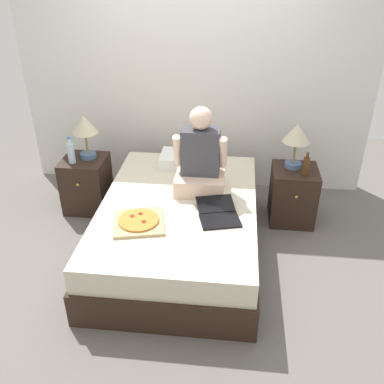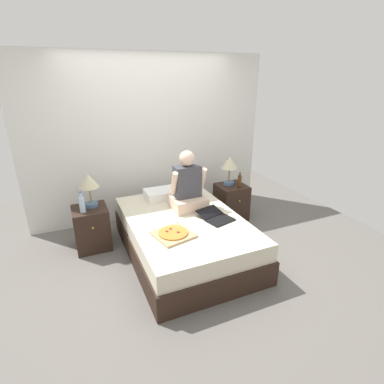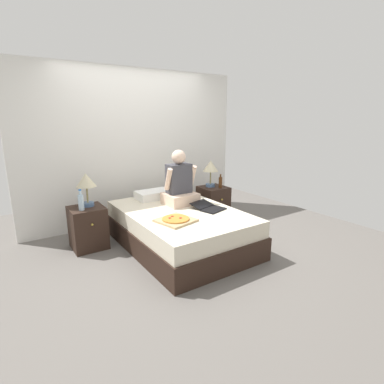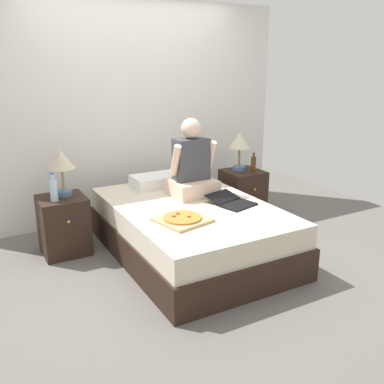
# 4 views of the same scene
# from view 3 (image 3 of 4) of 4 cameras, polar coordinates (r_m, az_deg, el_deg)

# --- Properties ---
(ground_plane) EXTENTS (5.78, 5.78, 0.00)m
(ground_plane) POSITION_cam_3_polar(r_m,az_deg,el_deg) (4.25, -2.25, -10.07)
(ground_plane) COLOR #66605B
(wall_back) EXTENTS (3.78, 0.12, 2.50)m
(wall_back) POSITION_cam_3_polar(r_m,az_deg,el_deg) (5.13, -10.59, 8.41)
(wall_back) COLOR silver
(wall_back) RESTS_ON ground
(bed) EXTENTS (1.39, 2.04, 0.51)m
(bed) POSITION_cam_3_polar(r_m,az_deg,el_deg) (4.15, -2.29, -6.89)
(bed) COLOR black
(bed) RESTS_ON ground
(nightstand_left) EXTENTS (0.44, 0.47, 0.57)m
(nightstand_left) POSITION_cam_3_polar(r_m,az_deg,el_deg) (4.31, -19.19, -6.42)
(nightstand_left) COLOR black
(nightstand_left) RESTS_ON ground
(lamp_on_left_nightstand) EXTENTS (0.26, 0.26, 0.45)m
(lamp_on_left_nightstand) POSITION_cam_3_polar(r_m,az_deg,el_deg) (4.20, -19.52, 1.74)
(lamp_on_left_nightstand) COLOR #4C6B93
(lamp_on_left_nightstand) RESTS_ON nightstand_left
(water_bottle) EXTENTS (0.07, 0.07, 0.28)m
(water_bottle) POSITION_cam_3_polar(r_m,az_deg,el_deg) (4.09, -20.39, -1.76)
(water_bottle) COLOR silver
(water_bottle) RESTS_ON nightstand_left
(nightstand_right) EXTENTS (0.44, 0.47, 0.57)m
(nightstand_right) POSITION_cam_3_polar(r_m,az_deg,el_deg) (5.22, 4.05, -2.08)
(nightstand_right) COLOR black
(nightstand_right) RESTS_ON ground
(lamp_on_right_nightstand) EXTENTS (0.26, 0.26, 0.45)m
(lamp_on_right_nightstand) POSITION_cam_3_polar(r_m,az_deg,el_deg) (5.10, 3.56, 4.61)
(lamp_on_right_nightstand) COLOR #4C6B93
(lamp_on_right_nightstand) RESTS_ON nightstand_right
(beer_bottle) EXTENTS (0.06, 0.06, 0.23)m
(beer_bottle) POSITION_cam_3_polar(r_m,az_deg,el_deg) (5.09, 5.44, 1.91)
(beer_bottle) COLOR #512D14
(beer_bottle) RESTS_ON nightstand_right
(pillow) EXTENTS (0.52, 0.34, 0.12)m
(pillow) POSITION_cam_3_polar(r_m,az_deg,el_deg) (4.66, -7.32, -0.49)
(pillow) COLOR white
(pillow) RESTS_ON bed
(person_seated) EXTENTS (0.47, 0.40, 0.78)m
(person_seated) POSITION_cam_3_polar(r_m,az_deg,el_deg) (4.30, -2.40, 1.47)
(person_seated) COLOR beige
(person_seated) RESTS_ON bed
(laptop) EXTENTS (0.41, 0.48, 0.07)m
(laptop) POSITION_cam_3_polar(r_m,az_deg,el_deg) (4.10, 3.37, -3.02)
(laptop) COLOR black
(laptop) RESTS_ON bed
(pizza_box) EXTENTS (0.48, 0.48, 0.05)m
(pizza_box) POSITION_cam_3_polar(r_m,az_deg,el_deg) (3.64, -3.12, -5.33)
(pizza_box) COLOR tan
(pizza_box) RESTS_ON bed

